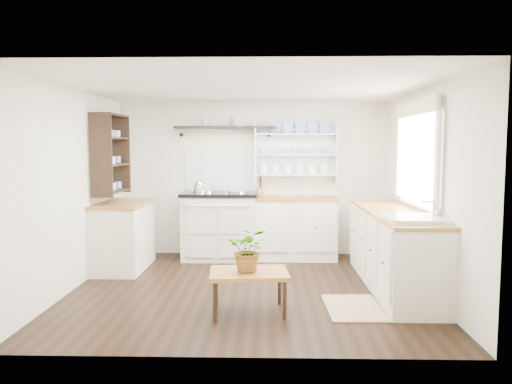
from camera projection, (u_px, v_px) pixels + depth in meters
floor at (247, 288)px, 5.78m from camera, size 4.00×3.80×0.01m
wall_back at (252, 179)px, 7.56m from camera, size 4.00×0.02×2.30m
wall_right at (424, 190)px, 5.62m from camera, size 0.02×3.80×2.30m
wall_left at (73, 189)px, 5.72m from camera, size 0.02×3.80×2.30m
ceiling at (247, 87)px, 5.57m from camera, size 4.00×3.80×0.01m
window at (417, 153)px, 5.74m from camera, size 0.08×1.55×1.22m
aga_cooker at (220, 225)px, 7.31m from camera, size 1.09×0.75×1.00m
back_cabinets at (293, 227)px, 7.31m from camera, size 1.27×0.63×0.90m
right_cabinets at (394, 248)px, 5.79m from camera, size 0.62×2.43×0.90m
belfast_sink at (413, 230)px, 5.02m from camera, size 0.55×0.60×0.45m
left_cabinets at (123, 235)px, 6.67m from camera, size 0.62×1.13×0.90m
plate_rack at (296, 152)px, 7.47m from camera, size 1.20×0.22×0.90m
high_shelf at (225, 128)px, 7.38m from camera, size 1.50×0.29×0.16m
left_shelving at (111, 153)px, 6.58m from camera, size 0.28×0.80×1.05m
kettle at (199, 188)px, 7.14m from camera, size 0.18×0.18×0.22m
utensil_crock at (260, 192)px, 7.36m from camera, size 0.11×0.11×0.13m
center_table at (249, 276)px, 4.92m from camera, size 0.80×0.60×0.41m
potted_plant at (249, 250)px, 4.89m from camera, size 0.42×0.38×0.43m
floor_rug at (353, 308)px, 5.06m from camera, size 0.57×0.87×0.02m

